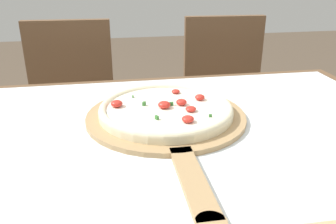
{
  "coord_description": "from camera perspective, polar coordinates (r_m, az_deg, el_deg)",
  "views": [
    {
      "loc": [
        -0.17,
        -0.69,
        1.12
      ],
      "look_at": [
        -0.03,
        0.09,
        0.79
      ],
      "focal_mm": 38.0,
      "sensor_mm": 36.0,
      "label": 1
    }
  ],
  "objects": [
    {
      "name": "chair_right",
      "position": [
        1.74,
        9.2,
        2.25
      ],
      "size": [
        0.42,
        0.42,
        0.89
      ],
      "rotation": [
        0.0,
        0.0,
        -0.06
      ],
      "color": "brown",
      "rests_on": "ground_plane"
    },
    {
      "name": "pizza",
      "position": [
        0.89,
        -0.32,
        0.45
      ],
      "size": [
        0.34,
        0.34,
        0.04
      ],
      "color": "beige",
      "rests_on": "pizza_peel"
    },
    {
      "name": "towel_cloth",
      "position": [
        0.8,
        3.52,
        -4.48
      ],
      "size": [
        1.14,
        0.87,
        0.0
      ],
      "color": "silver",
      "rests_on": "dining_table"
    },
    {
      "name": "dining_table",
      "position": [
        0.86,
        3.34,
        -11.14
      ],
      "size": [
        1.22,
        0.95,
        0.75
      ],
      "color": "brown",
      "rests_on": "ground_plane"
    },
    {
      "name": "chair_left",
      "position": [
        1.66,
        -15.21,
        0.69
      ],
      "size": [
        0.42,
        0.42,
        0.89
      ],
      "rotation": [
        0.0,
        0.0,
        -0.05
      ],
      "color": "brown",
      "rests_on": "ground_plane"
    },
    {
      "name": "pizza_peel",
      "position": [
        0.88,
        -0.07,
        -1.28
      ],
      "size": [
        0.4,
        0.63,
        0.01
      ],
      "color": "tan",
      "rests_on": "towel_cloth"
    }
  ]
}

